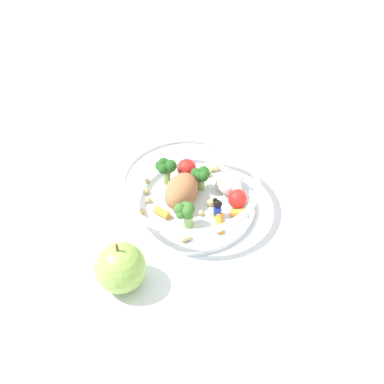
{
  "coord_description": "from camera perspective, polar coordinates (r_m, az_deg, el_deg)",
  "views": [
    {
      "loc": [
        0.03,
        -0.58,
        0.58
      ],
      "look_at": [
        0.0,
        -0.01,
        0.03
      ],
      "focal_mm": 46.52,
      "sensor_mm": 36.0,
      "label": 1
    }
  ],
  "objects": [
    {
      "name": "food_container",
      "position": [
        0.79,
        0.25,
        0.12
      ],
      "size": [
        0.22,
        0.22,
        0.06
      ],
      "color": "white",
      "rests_on": "ground_plane"
    },
    {
      "name": "loose_apple",
      "position": [
        0.69,
        -8.23,
        -8.56
      ],
      "size": [
        0.07,
        0.07,
        0.08
      ],
      "color": "#8CB74C",
      "rests_on": "ground_plane"
    },
    {
      "name": "ground_plane",
      "position": [
        0.82,
        -0.16,
        -0.87
      ],
      "size": [
        2.4,
        2.4,
        0.0
      ],
      "primitive_type": "plane",
      "color": "white"
    }
  ]
}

